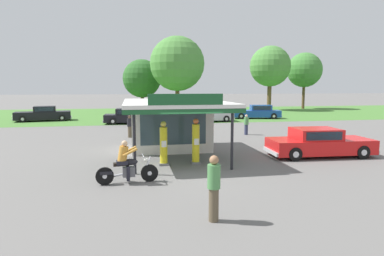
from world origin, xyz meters
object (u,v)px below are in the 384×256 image
object	(u,v)px
featured_classic_sedan	(319,143)
parked_car_back_row_right	(257,112)
gas_pump_nearside	(164,145)
bystander_standing_back_lot	(246,124)
bystander_strolling_foreground	(214,187)
motorcycle_with_rider	(126,166)
parked_car_second_row_spare	(43,114)
bystander_admiring_sedan	(130,126)
gas_pump_offside	(196,143)
parked_car_back_row_far_left	(132,117)
parked_car_back_row_centre_left	(206,115)

from	to	relation	value
featured_classic_sedan	parked_car_back_row_right	xyz separation A→B (m)	(4.53, 19.37, 0.03)
gas_pump_nearside	bystander_standing_back_lot	distance (m)	10.69
bystander_strolling_foreground	motorcycle_with_rider	bearing A→B (deg)	120.63
parked_car_second_row_spare	bystander_admiring_sedan	world-z (taller)	bystander_admiring_sedan
gas_pump_nearside	parked_car_back_row_right	world-z (taller)	gas_pump_nearside
gas_pump_nearside	gas_pump_offside	size ratio (longest dim) A/B	0.95
bystander_admiring_sedan	bystander_standing_back_lot	world-z (taller)	bystander_admiring_sedan
parked_car_second_row_spare	bystander_strolling_foreground	xyz separation A→B (m)	(11.00, -27.80, 0.24)
bystander_admiring_sedan	bystander_strolling_foreground	size ratio (longest dim) A/B	0.87
motorcycle_with_rider	featured_classic_sedan	size ratio (longest dim) A/B	0.41
bystander_admiring_sedan	featured_classic_sedan	bearing A→B (deg)	-40.26
bystander_standing_back_lot	gas_pump_nearside	bearing A→B (deg)	-130.14
motorcycle_with_rider	bystander_admiring_sedan	xyz separation A→B (m)	(0.10, 10.97, 0.16)
parked_car_back_row_far_left	parked_car_second_row_spare	world-z (taller)	parked_car_second_row_spare
motorcycle_with_rider	parked_car_back_row_centre_left	world-z (taller)	motorcycle_with_rider
motorcycle_with_rider	parked_car_back_row_far_left	xyz separation A→B (m)	(0.32, 19.74, 0.01)
featured_classic_sedan	bystander_strolling_foreground	xyz separation A→B (m)	(-7.26, -6.81, 0.27)
parked_car_back_row_far_left	bystander_admiring_sedan	distance (m)	8.78
gas_pump_nearside	parked_car_back_row_far_left	size ratio (longest dim) A/B	0.35
gas_pump_nearside	featured_classic_sedan	xyz separation A→B (m)	(7.93, 0.45, -0.25)
bystander_standing_back_lot	bystander_strolling_foreground	xyz separation A→B (m)	(-6.23, -14.54, 0.15)
parked_car_back_row_centre_left	bystander_admiring_sedan	xyz separation A→B (m)	(-7.60, -9.09, 0.13)
motorcycle_with_rider	parked_car_back_row_right	world-z (taller)	motorcycle_with_rider
gas_pump_nearside	featured_classic_sedan	bearing A→B (deg)	3.24
gas_pump_nearside	parked_car_back_row_far_left	distance (m)	17.28
gas_pump_nearside	parked_car_back_row_centre_left	bearing A→B (deg)	70.88
parked_car_second_row_spare	bystander_admiring_sedan	size ratio (longest dim) A/B	3.76
featured_classic_sedan	bystander_admiring_sedan	bearing A→B (deg)	139.74
parked_car_back_row_far_left	parked_car_back_row_right	bearing A→B (deg)	10.66
bystander_admiring_sedan	bystander_strolling_foreground	distance (m)	14.97
parked_car_back_row_far_left	bystander_standing_back_lot	xyz separation A→B (m)	(8.19, -9.06, 0.11)
featured_classic_sedan	parked_car_back_row_far_left	world-z (taller)	parked_car_back_row_far_left
gas_pump_nearside	bystander_admiring_sedan	distance (m)	8.59
gas_pump_nearside	bystander_admiring_sedan	xyz separation A→B (m)	(-1.52, 8.45, -0.10)
parked_car_back_row_centre_left	parked_car_back_row_far_left	bearing A→B (deg)	-177.59
parked_car_second_row_spare	bystander_strolling_foreground	bearing A→B (deg)	-68.41
parked_car_back_row_right	bystander_standing_back_lot	size ratio (longest dim) A/B	3.78
bystander_standing_back_lot	parked_car_back_row_far_left	bearing A→B (deg)	132.11
parked_car_back_row_far_left	bystander_strolling_foreground	distance (m)	23.68
gas_pump_offside	bystander_strolling_foreground	size ratio (longest dim) A/B	1.19
bystander_standing_back_lot	parked_car_back_row_right	bearing A→B (deg)	64.46
gas_pump_offside	motorcycle_with_rider	world-z (taller)	gas_pump_offside
gas_pump_nearside	parked_car_back_row_centre_left	xyz separation A→B (m)	(6.08, 17.54, -0.23)
motorcycle_with_rider	parked_car_back_row_right	size ratio (longest dim) A/B	0.40
gas_pump_offside	featured_classic_sedan	size ratio (longest dim) A/B	0.38
gas_pump_nearside	featured_classic_sedan	distance (m)	7.94
parked_car_back_row_centre_left	bystander_standing_back_lot	distance (m)	9.40
gas_pump_nearside	motorcycle_with_rider	size ratio (longest dim) A/B	0.88
gas_pump_offside	parked_car_back_row_right	distance (m)	22.66
gas_pump_offside	parked_car_back_row_right	bearing A→B (deg)	60.99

